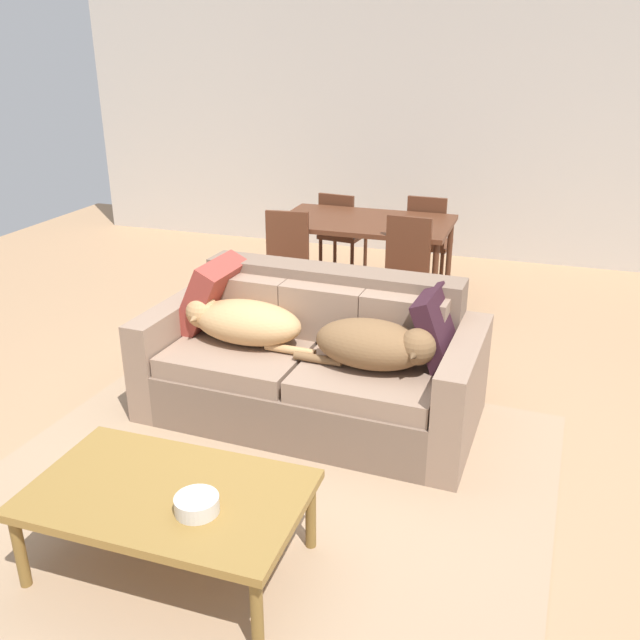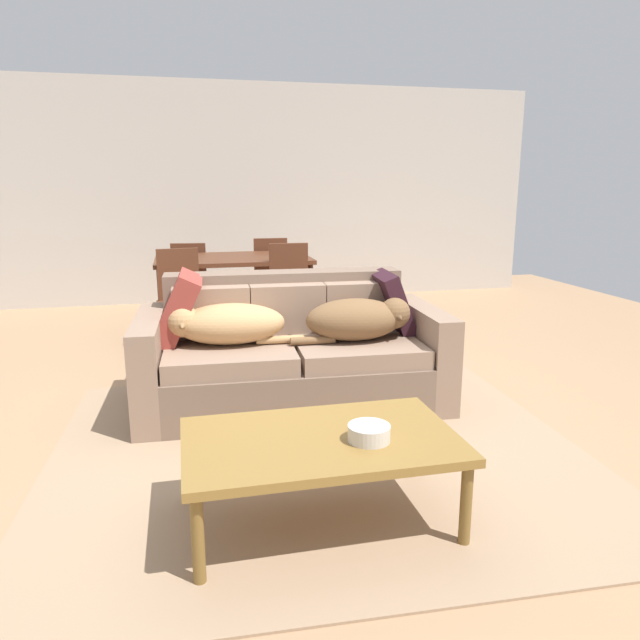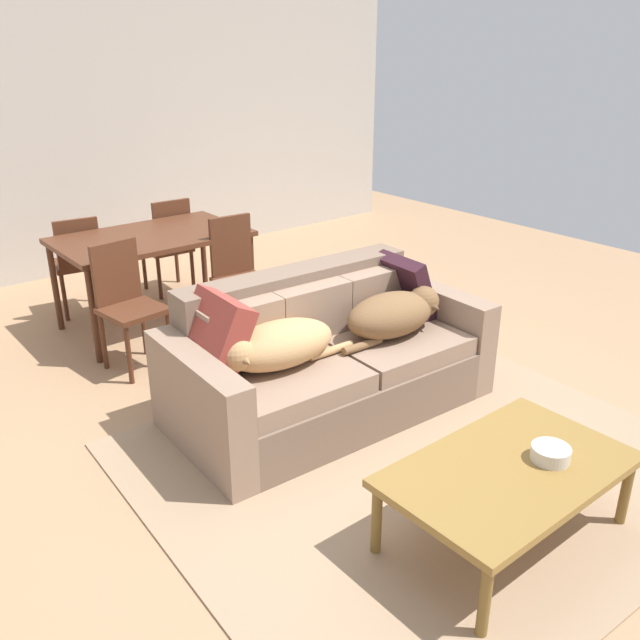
# 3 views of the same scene
# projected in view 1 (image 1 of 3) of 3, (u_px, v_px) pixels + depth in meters

# --- Properties ---
(ground_plane) EXTENTS (10.00, 10.00, 0.00)m
(ground_plane) POSITION_uv_depth(u_px,v_px,m) (299.00, 422.00, 4.23)
(ground_plane) COLOR tan
(back_partition) EXTENTS (8.00, 0.12, 2.70)m
(back_partition) POSITION_uv_depth(u_px,v_px,m) (425.00, 129.00, 7.24)
(back_partition) COLOR beige
(back_partition) RESTS_ON ground
(area_rug) EXTENTS (3.07, 2.78, 0.01)m
(area_rug) POSITION_uv_depth(u_px,v_px,m) (262.00, 486.00, 3.61)
(area_rug) COLOR tan
(area_rug) RESTS_ON ground
(couch) EXTENTS (2.08, 1.09, 0.87)m
(couch) POSITION_uv_depth(u_px,v_px,m) (315.00, 364.00, 4.25)
(couch) COLOR #765F4E
(couch) RESTS_ON ground
(dog_on_left_cushion) EXTENTS (0.88, 0.41, 0.27)m
(dog_on_left_cushion) POSITION_uv_depth(u_px,v_px,m) (242.00, 321.00, 4.20)
(dog_on_left_cushion) COLOR tan
(dog_on_left_cushion) RESTS_ON couch
(dog_on_right_cushion) EXTENTS (0.82, 0.40, 0.28)m
(dog_on_right_cushion) POSITION_uv_depth(u_px,v_px,m) (376.00, 345.00, 3.85)
(dog_on_right_cushion) COLOR brown
(dog_on_right_cushion) RESTS_ON couch
(throw_pillow_by_left_arm) EXTENTS (0.36, 0.49, 0.49)m
(throw_pillow_by_left_arm) POSITION_uv_depth(u_px,v_px,m) (211.00, 295.00, 4.42)
(throw_pillow_by_left_arm) COLOR #96382F
(throw_pillow_by_left_arm) RESTS_ON couch
(throw_pillow_by_right_arm) EXTENTS (0.28, 0.45, 0.45)m
(throw_pillow_by_right_arm) POSITION_uv_depth(u_px,v_px,m) (438.00, 329.00, 3.93)
(throw_pillow_by_right_arm) COLOR #321721
(throw_pillow_by_right_arm) RESTS_ON couch
(coffee_table) EXTENTS (1.19, 0.72, 0.41)m
(coffee_table) POSITION_uv_depth(u_px,v_px,m) (167.00, 498.00, 2.93)
(coffee_table) COLOR olive
(coffee_table) RESTS_ON ground
(bowl_on_coffee_table) EXTENTS (0.18, 0.18, 0.07)m
(bowl_on_coffee_table) POSITION_uv_depth(u_px,v_px,m) (197.00, 504.00, 2.77)
(bowl_on_coffee_table) COLOR silver
(bowl_on_coffee_table) RESTS_ON coffee_table
(dining_table) EXTENTS (1.49, 0.91, 0.78)m
(dining_table) POSITION_uv_depth(u_px,v_px,m) (365.00, 227.00, 5.90)
(dining_table) COLOR #552D1B
(dining_table) RESTS_ON ground
(dining_chair_near_left) EXTENTS (0.45, 0.45, 0.93)m
(dining_chair_near_left) POSITION_uv_depth(u_px,v_px,m) (285.00, 263.00, 5.58)
(dining_chair_near_left) COLOR #552D1B
(dining_chair_near_left) RESTS_ON ground
(dining_chair_near_right) EXTENTS (0.43, 0.43, 0.95)m
(dining_chair_near_right) POSITION_uv_depth(u_px,v_px,m) (403.00, 273.00, 5.35)
(dining_chair_near_right) COLOR #552D1B
(dining_chair_near_right) RESTS_ON ground
(dining_chair_far_left) EXTENTS (0.45, 0.45, 0.87)m
(dining_chair_far_left) POSITION_uv_depth(u_px,v_px,m) (341.00, 231.00, 6.65)
(dining_chair_far_left) COLOR #552D1B
(dining_chair_far_left) RESTS_ON ground
(dining_chair_far_right) EXTENTS (0.41, 0.41, 0.91)m
(dining_chair_far_right) POSITION_uv_depth(u_px,v_px,m) (427.00, 238.00, 6.38)
(dining_chair_far_right) COLOR #552D1B
(dining_chair_far_right) RESTS_ON ground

